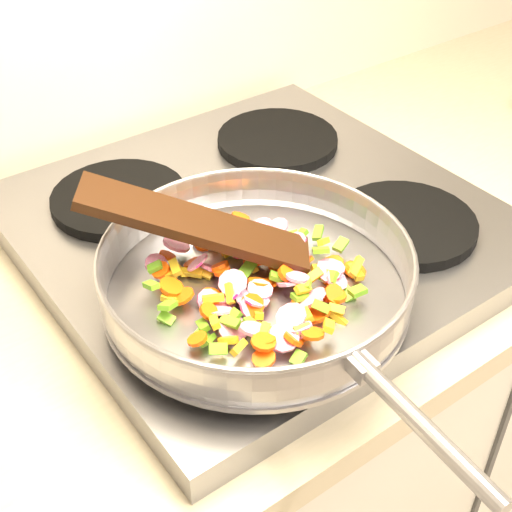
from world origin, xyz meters
TOP-DOWN VIEW (x-y plane):
  - base_cabinet at (0.00, 1.67)m, footprint 3.00×0.65m
  - cooktop at (-0.70, 1.67)m, footprint 0.60×0.60m
  - grate_fl at (-0.84, 1.52)m, footprint 0.19×0.19m
  - grate_fr at (-0.56, 1.52)m, footprint 0.19×0.19m
  - grate_bl at (-0.84, 1.81)m, footprint 0.19×0.19m
  - grate_br at (-0.56, 1.81)m, footprint 0.19×0.19m
  - saute_pan at (-0.81, 1.52)m, footprint 0.40×0.57m
  - vegetable_heap at (-0.81, 1.52)m, footprint 0.25×0.26m
  - wooden_spatula at (-0.84, 1.59)m, footprint 0.25×0.21m

SIDE VIEW (x-z plane):
  - base_cabinet at x=0.00m, z-range 0.00..0.86m
  - cooktop at x=-0.70m, z-range 0.90..0.94m
  - grate_fl at x=-0.84m, z-range 0.94..0.96m
  - grate_fr at x=-0.56m, z-range 0.94..0.96m
  - grate_bl at x=-0.84m, z-range 0.94..0.96m
  - grate_br at x=-0.56m, z-range 0.94..0.96m
  - vegetable_heap at x=-0.81m, z-range 0.95..1.00m
  - saute_pan at x=-0.81m, z-range 0.96..1.02m
  - wooden_spatula at x=-0.84m, z-range 0.97..1.08m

